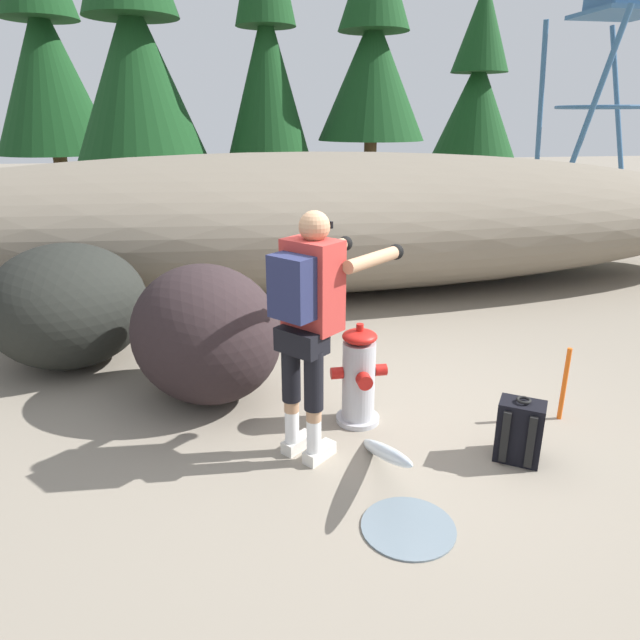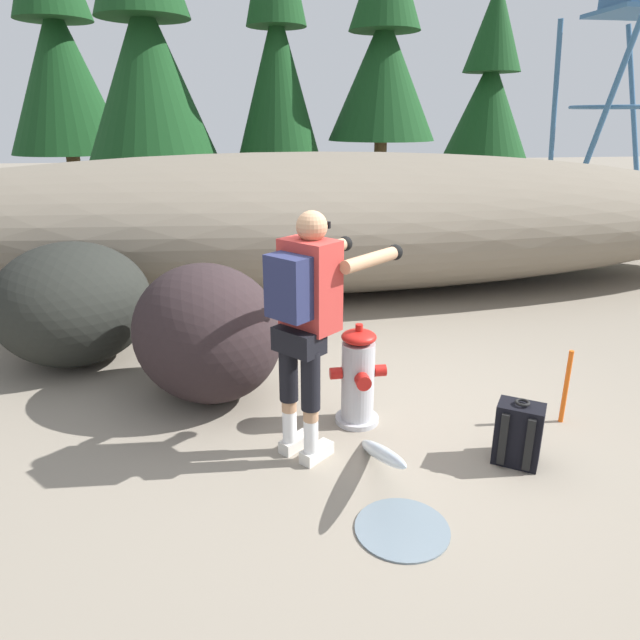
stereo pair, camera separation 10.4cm
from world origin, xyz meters
The scene contains 14 objects.
ground_plane centered at (0.00, 0.00, -0.02)m, with size 56.00×56.00×0.04m, color gray.
dirt_embankment centered at (0.00, 3.79, 0.91)m, with size 13.16×3.20×1.82m, color #756B5B.
fire_hydrant centered at (-0.04, 0.01, 0.37)m, with size 0.43×0.39×0.81m.
hydrant_water_jet centered at (-0.04, -0.84, 0.13)m, with size 0.55×1.38×0.59m.
utility_worker centered at (-0.47, -0.35, 1.08)m, with size 0.99×0.93×1.71m.
spare_backpack centered at (0.92, -0.69, 0.22)m, with size 0.36×0.36×0.47m.
boulder_large centered at (-1.19, 0.63, 0.57)m, with size 1.35×1.16×1.14m, color black.
boulder_mid centered at (-2.47, 1.57, 0.58)m, with size 1.46×1.41×1.16m, color black.
pine_tree_far_left centered at (-4.82, 11.59, 3.84)m, with size 2.72×2.72×7.30m.
pine_tree_left centered at (-2.48, 8.87, 3.55)m, with size 2.83×2.83×6.94m.
pine_tree_center centered at (0.11, 8.96, 3.49)m, with size 1.89×1.89×6.72m.
pine_tree_right centered at (2.36, 9.00, 3.54)m, with size 2.32×2.32×6.10m.
pine_tree_far_right centered at (5.34, 10.25, 2.90)m, with size 2.10×2.10×5.27m.
survey_stake centered at (1.54, -0.23, 0.30)m, with size 0.04×0.04×0.60m, color #E55914.
Camera 2 is at (-0.91, -3.85, 2.26)m, focal length 32.04 mm.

